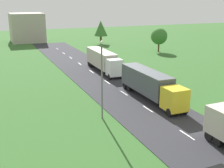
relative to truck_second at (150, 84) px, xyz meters
The scene contains 8 objects.
road 11.03m from the truck_second, 101.57° to the right, with size 10.00×140.00×0.06m, color #2B2B30.
lane_marking_centre 14.01m from the truck_second, 99.01° to the right, with size 0.16×123.40×0.01m.
truck_second is the anchor object (origin of this frame).
truck_third 17.80m from the truck_second, 89.93° to the left, with size 2.80×13.40×3.78m.
lamppost_second 9.60m from the truck_second, 156.14° to the right, with size 0.36×0.36×8.94m.
tree_birch 38.79m from the truck_second, 56.83° to the left, with size 4.24×4.24×6.20m.
tree_maple 53.04m from the truck_second, 76.49° to the left, with size 4.08×4.08×7.00m.
distant_building 66.41m from the truck_second, 96.48° to the left, with size 10.14×10.90×9.02m, color #B2A899.
Camera 1 is at (-17.54, 1.66, 13.20)m, focal length 47.49 mm.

